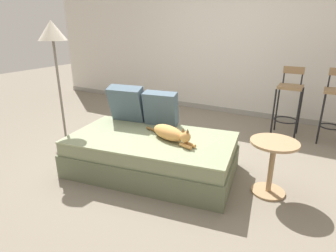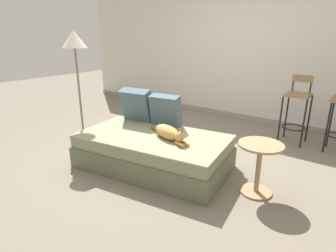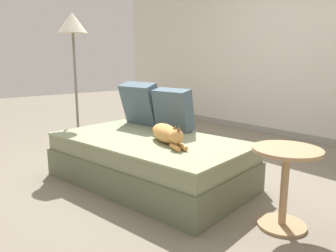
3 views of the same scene
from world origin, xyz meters
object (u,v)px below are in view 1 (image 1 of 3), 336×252
object	(u,v)px
bar_stool_by_doorway	(336,101)
floor_lamp	(54,44)
bar_stool_near_window	(289,98)
side_table	(272,160)
cat	(170,133)
throw_pillow_corner	(127,103)
throw_pillow_middle	(161,108)
couch	(152,154)

from	to	relation	value
bar_stool_by_doorway	floor_lamp	world-z (taller)	floor_lamp
bar_stool_near_window	bar_stool_by_doorway	distance (m)	0.58
side_table	cat	bearing A→B (deg)	-170.40
cat	bar_stool_near_window	xyz separation A→B (m)	(0.90, 1.89, 0.08)
throw_pillow_corner	floor_lamp	size ratio (longest dim) A/B	0.29
throw_pillow_middle	cat	size ratio (longest dim) A/B	0.59
couch	bar_stool_near_window	distance (m)	2.24
side_table	floor_lamp	bearing A→B (deg)	-173.33
couch	floor_lamp	size ratio (longest dim) A/B	1.19
side_table	floor_lamp	distance (m)	2.67
throw_pillow_corner	throw_pillow_middle	bearing A→B (deg)	8.98
bar_stool_near_window	throw_pillow_middle	bearing A→B (deg)	-128.77
throw_pillow_middle	bar_stool_near_window	distance (m)	1.96
bar_stool_by_doorway	side_table	xyz separation A→B (m)	(-0.48, -1.72, -0.24)
bar_stool_near_window	bar_stool_by_doorway	xyz separation A→B (m)	(0.58, 0.00, 0.03)
cat	floor_lamp	distance (m)	1.70
couch	bar_stool_near_window	bearing A→B (deg)	59.51
throw_pillow_corner	side_table	bearing A→B (deg)	-3.79
couch	throw_pillow_middle	distance (m)	0.57
throw_pillow_corner	floor_lamp	world-z (taller)	floor_lamp
throw_pillow_middle	bar_stool_by_doorway	xyz separation A→B (m)	(1.81, 1.53, -0.02)
bar_stool_near_window	cat	bearing A→B (deg)	-115.58
bar_stool_by_doorway	floor_lamp	bearing A→B (deg)	-145.70
throw_pillow_corner	cat	xyz separation A→B (m)	(0.76, -0.29, -0.15)
bar_stool_near_window	side_table	bearing A→B (deg)	-86.73
side_table	throw_pillow_corner	bearing A→B (deg)	176.21
cat	floor_lamp	size ratio (longest dim) A/B	0.45
throw_pillow_corner	bar_stool_near_window	distance (m)	2.31
throw_pillow_corner	bar_stool_by_doorway	xyz separation A→B (m)	(2.24, 1.60, -0.04)
side_table	couch	bearing A→B (deg)	-171.02
throw_pillow_corner	side_table	xyz separation A→B (m)	(1.76, -0.12, -0.29)
cat	bar_stool_near_window	world-z (taller)	bar_stool_near_window
throw_pillow_middle	bar_stool_by_doorway	size ratio (longest dim) A/B	0.42
cat	bar_stool_by_doorway	bearing A→B (deg)	51.89
throw_pillow_middle	side_table	world-z (taller)	throw_pillow_middle
cat	throw_pillow_corner	bearing A→B (deg)	159.46
throw_pillow_middle	side_table	distance (m)	1.37
couch	bar_stool_by_doorway	world-z (taller)	bar_stool_by_doorway
bar_stool_by_doorway	throw_pillow_middle	bearing A→B (deg)	-139.71
couch	throw_pillow_middle	bearing A→B (deg)	105.45
bar_stool_by_doorway	side_table	distance (m)	1.80
side_table	bar_stool_by_doorway	bearing A→B (deg)	74.40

